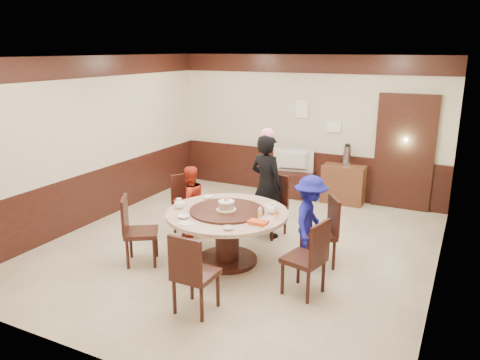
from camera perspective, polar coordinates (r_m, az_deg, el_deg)
The scene contains 29 objects.
room at distance 6.84m, azimuth 0.09°, elevation 0.22°, with size 6.00×6.04×2.84m.
banquet_table at distance 6.52m, azimuth -1.58°, elevation -5.66°, with size 1.69×1.69×0.78m.
chair_0 at distance 6.60m, azimuth 9.61°, elevation -7.74°, with size 0.61×0.61×0.97m.
chair_1 at distance 7.56m, azimuth 3.73°, elevation -4.46°, with size 0.53×0.53×0.97m.
chair_2 at distance 7.60m, azimuth -6.29°, elevation -4.41°, with size 0.61×0.61×0.97m.
chair_3 at distance 6.72m, azimuth -12.07°, elevation -7.45°, with size 0.61×0.61×0.97m.
chair_4 at distance 5.46m, azimuth -5.49°, elevation -12.83°, with size 0.44×0.45×0.97m.
chair_5 at distance 5.84m, azimuth 7.91°, elevation -10.90°, with size 0.53×0.53×0.97m.
person_standing at distance 7.36m, azimuth 3.27°, elevation -0.72°, with size 0.60×0.40×1.66m, color black.
person_red at distance 7.45m, azimuth -6.14°, elevation -2.62°, with size 0.56×0.43×1.15m, color #B52A18.
person_blue at distance 6.52m, azimuth 8.54°, elevation -4.88°, with size 0.82×0.47×1.26m, color #171995.
birthday_cake at distance 6.40m, azimuth -1.69°, elevation -3.10°, with size 0.27×0.27×0.19m.
teapot_left at distance 6.60m, azimuth -7.42°, elevation -2.95°, with size 0.17×0.15×0.13m, color white.
teapot_right at distance 6.37m, azimuth 3.95°, elevation -3.56°, with size 0.17×0.15×0.13m, color white.
bowl_0 at distance 7.00m, azimuth -3.96°, elevation -2.11°, with size 0.15×0.15×0.04m, color white.
bowl_1 at distance 5.81m, azimuth -1.42°, elevation -5.88°, with size 0.13×0.13×0.04m, color white.
bowl_2 at distance 6.24m, azimuth -6.87°, elevation -4.46°, with size 0.15×0.15×0.04m, color white.
bowl_3 at distance 6.05m, azimuth 3.02°, elevation -5.00°, with size 0.13×0.13×0.04m, color white.
saucer_near at distance 6.03m, azimuth -6.62°, elevation -5.29°, with size 0.18×0.18×0.01m, color white.
saucer_far at distance 6.68m, azimuth 3.84°, elevation -3.10°, with size 0.18×0.18×0.01m, color white.
shrimp_platter at distance 5.94m, azimuth 2.20°, elevation -5.32°, with size 0.30×0.20×0.06m.
bottle_0 at distance 6.11m, azimuth 2.45°, elevation -4.19°, with size 0.06×0.06×0.16m, color white.
bottle_1 at distance 6.20m, azimuth 4.45°, elevation -3.92°, with size 0.06×0.06×0.16m, color white.
tv_stand at distance 9.57m, azimuth 6.36°, elevation -0.50°, with size 0.85×0.45×0.50m, color black.
television at distance 9.44m, azimuth 6.45°, elevation 2.32°, with size 0.81×0.11×0.47m, color gray.
side_cabinet at distance 9.27m, azimuth 12.49°, elevation -0.51°, with size 0.80×0.40×0.75m, color brown.
thermos at distance 9.12m, azimuth 12.92°, elevation 2.87°, with size 0.15×0.15×0.38m, color silver.
notice_left at distance 9.42m, azimuth 7.56°, elevation 8.54°, with size 0.25×0.00×0.35m, color white.
notice_right at distance 9.28m, azimuth 11.30°, elevation 6.39°, with size 0.30×0.00×0.22m, color white.
Camera 1 is at (2.94, -5.89, 2.91)m, focal length 35.00 mm.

